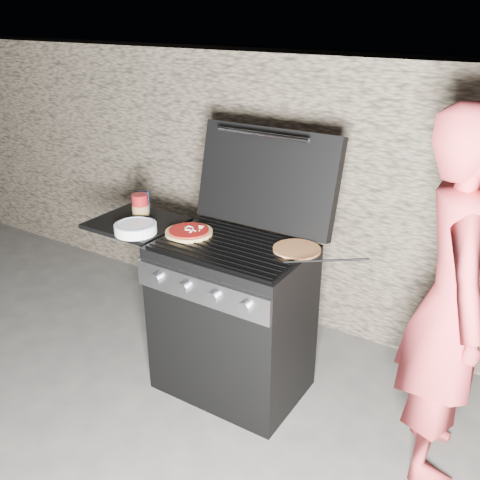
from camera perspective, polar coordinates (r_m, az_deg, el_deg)
The scene contains 10 objects.
ground at distance 3.29m, azimuth -0.76°, elevation -15.14°, with size 50.00×50.00×0.00m, color #3C3C3C.
stone_wall at distance 3.68m, azimuth 8.14°, elevation 5.03°, with size 8.00×0.35×1.80m, color #7C6B55.
gas_grill at distance 3.15m, azimuth -4.66°, elevation -7.09°, with size 1.34×0.79×0.91m, color black, non-canonical shape.
pizza_topped at distance 2.95m, azimuth -5.47°, elevation 0.90°, with size 0.26×0.26×0.03m, color tan, non-canonical shape.
pizza_plain at distance 2.76m, azimuth 6.07°, elevation -0.98°, with size 0.25×0.25×0.01m, color tan.
sauce_jar at distance 3.21m, azimuth -10.58°, elevation 3.54°, with size 0.10×0.10×0.15m, color maroon.
blue_carton at distance 3.31m, azimuth -10.26°, elevation 4.00°, with size 0.06×0.03×0.13m, color #2C4FAE.
plate_stack at distance 3.02m, azimuth -11.08°, elevation 1.22°, with size 0.23×0.23×0.05m, color white.
person at distance 2.53m, azimuth 21.85°, elevation -6.35°, with size 0.63×0.42×1.74m, color #D03B41.
tongs at distance 2.57m, azimuth 9.10°, elevation -2.27°, with size 0.01×0.01×0.41m, color black.
Camera 1 is at (1.40, -2.14, 2.06)m, focal length 40.00 mm.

